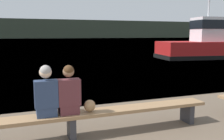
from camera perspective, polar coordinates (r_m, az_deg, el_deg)
The scene contains 7 objects.
water_surface at distance 126.71m, azimuth -19.70°, elevation 6.80°, with size 240.00×240.00×0.00m, color #386084.
far_shoreline at distance 132.39m, azimuth -19.82°, elevation 8.86°, with size 600.00×12.00×9.32m, color #384233.
bench_main at distance 4.98m, azimuth -9.30°, elevation -10.83°, with size 5.98×0.44×0.50m.
person_left at distance 4.78m, azimuth -14.82°, elevation -5.23°, with size 0.42×0.39×0.97m.
person_right at distance 4.83m, azimuth -9.85°, elevation -5.13°, with size 0.42×0.38×0.95m.
shopping_bag at distance 4.98m, azimuth -5.12°, elevation -8.16°, with size 0.23×0.17×0.24m.
tugboat_red at distance 22.74m, azimuth 20.79°, elevation 5.28°, with size 8.41×4.51×5.71m.
Camera 1 is at (-0.82, -1.54, 2.02)m, focal length 40.00 mm.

